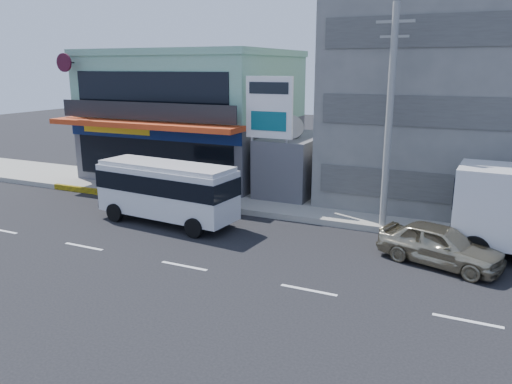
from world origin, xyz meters
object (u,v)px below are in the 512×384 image
(satellite_dish, at_px, (290,137))
(sedan, at_px, (440,245))
(minibus, at_px, (166,188))
(shop_building, at_px, (195,118))
(concrete_building, at_px, (495,74))
(utility_pole_near, at_px, (389,119))
(billboard, at_px, (269,115))
(motorcycle_rider, at_px, (190,195))

(satellite_dish, height_order, sedan, satellite_dish)
(minibus, bearing_deg, satellite_dish, 61.36)
(shop_building, height_order, minibus, shop_building)
(sedan, bearing_deg, concrete_building, 10.76)
(concrete_building, xyz_separation_m, sedan, (-1.24, -10.72, -6.21))
(utility_pole_near, relative_size, sedan, 2.15)
(satellite_dish, height_order, billboard, billboard)
(satellite_dish, bearing_deg, utility_pole_near, -30.96)
(billboard, bearing_deg, utility_pole_near, -15.48)
(motorcycle_rider, bearing_deg, satellite_dish, 46.40)
(utility_pole_near, bearing_deg, billboard, 164.52)
(minibus, bearing_deg, sedan, 0.10)
(shop_building, height_order, utility_pole_near, utility_pole_near)
(sedan, height_order, motorcycle_rider, motorcycle_rider)
(shop_building, relative_size, sedan, 2.66)
(satellite_dish, xyz_separation_m, minibus, (-3.68, -6.74, -1.82))
(shop_building, bearing_deg, minibus, -65.98)
(concrete_building, relative_size, sedan, 3.44)
(concrete_building, height_order, minibus, concrete_building)
(billboard, bearing_deg, satellite_dish, 74.48)
(billboard, xyz_separation_m, minibus, (-3.18, -4.94, -3.17))
(shop_building, xyz_separation_m, sedan, (16.76, -9.67, -3.20))
(concrete_building, distance_m, motorcycle_rider, 17.38)
(concrete_building, relative_size, utility_pole_near, 1.60)
(satellite_dish, xyz_separation_m, utility_pole_near, (6.00, -3.60, 1.57))
(minibus, bearing_deg, utility_pole_near, 17.98)
(shop_building, bearing_deg, utility_pole_near, -25.06)
(utility_pole_near, xyz_separation_m, motorcycle_rider, (-10.00, -0.60, -4.38))
(concrete_building, height_order, billboard, concrete_building)
(shop_building, height_order, sedan, shop_building)
(shop_building, xyz_separation_m, concrete_building, (18.00, 1.05, 3.00))
(shop_building, distance_m, satellite_dish, 8.54)
(concrete_building, bearing_deg, utility_pole_near, -117.76)
(utility_pole_near, height_order, motorcycle_rider, utility_pole_near)
(shop_building, height_order, satellite_dish, shop_building)
(billboard, bearing_deg, sedan, -27.98)
(shop_building, distance_m, concrete_building, 18.28)
(utility_pole_near, bearing_deg, motorcycle_rider, -176.57)
(concrete_building, bearing_deg, sedan, -96.59)
(shop_building, distance_m, sedan, 19.61)
(billboard, xyz_separation_m, utility_pole_near, (6.50, -1.80, 0.22))
(shop_building, relative_size, concrete_building, 0.77)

